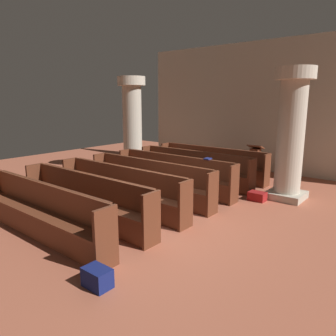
% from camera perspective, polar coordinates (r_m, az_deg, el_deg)
% --- Properties ---
extents(ground_plane, '(19.20, 19.20, 0.00)m').
position_cam_1_polar(ground_plane, '(7.11, -2.73, -8.72)').
color(ground_plane, '#AD5B42').
extents(back_wall, '(10.00, 0.16, 4.50)m').
position_cam_1_polar(back_wall, '(11.88, 17.42, 10.24)').
color(back_wall, beige).
rests_on(back_wall, ground).
extents(pew_row_0, '(3.87, 0.47, 0.98)m').
position_cam_1_polar(pew_row_0, '(10.61, 7.65, 1.13)').
color(pew_row_0, brown).
rests_on(pew_row_0, ground).
extents(pew_row_1, '(3.87, 0.46, 0.98)m').
position_cam_1_polar(pew_row_1, '(9.79, 4.57, 0.27)').
color(pew_row_1, brown).
rests_on(pew_row_1, ground).
extents(pew_row_2, '(3.87, 0.46, 0.98)m').
position_cam_1_polar(pew_row_2, '(9.00, 0.94, -0.75)').
color(pew_row_2, brown).
rests_on(pew_row_2, ground).
extents(pew_row_3, '(3.87, 0.47, 0.98)m').
position_cam_1_polar(pew_row_3, '(8.25, -3.38, -1.95)').
color(pew_row_3, brown).
rests_on(pew_row_3, ground).
extents(pew_row_4, '(3.87, 0.46, 0.98)m').
position_cam_1_polar(pew_row_4, '(7.57, -8.52, -3.36)').
color(pew_row_4, brown).
rests_on(pew_row_4, ground).
extents(pew_row_5, '(3.87, 0.46, 0.98)m').
position_cam_1_polar(pew_row_5, '(6.96, -14.63, -5.00)').
color(pew_row_5, brown).
rests_on(pew_row_5, ground).
extents(pew_row_6, '(3.87, 0.47, 0.98)m').
position_cam_1_polar(pew_row_6, '(6.46, -21.84, -6.85)').
color(pew_row_6, brown).
rests_on(pew_row_6, ground).
extents(pillar_aisle_side, '(0.95, 0.95, 3.29)m').
position_cam_1_polar(pillar_aisle_side, '(8.61, 21.03, 5.92)').
color(pillar_aisle_side, '#B6AD9A').
rests_on(pillar_aisle_side, ground).
extents(pillar_far_side, '(0.95, 0.95, 3.29)m').
position_cam_1_polar(pillar_far_side, '(11.43, -6.37, 7.98)').
color(pillar_far_side, '#B6AD9A').
rests_on(pillar_far_side, ground).
extents(lectern, '(0.48, 0.45, 1.08)m').
position_cam_1_polar(lectern, '(10.96, 15.16, 0.79)').
color(lectern, '#562B1A').
rests_on(lectern, ground).
extents(hymn_book, '(0.16, 0.19, 0.03)m').
position_cam_1_polar(hymn_book, '(8.48, 7.08, 1.66)').
color(hymn_book, navy).
rests_on(hymn_book, pew_row_2).
extents(kneeler_box_navy, '(0.40, 0.27, 0.28)m').
position_cam_1_polar(kneeler_box_navy, '(4.73, -12.47, -18.50)').
color(kneeler_box_navy, navy).
rests_on(kneeler_box_navy, ground).
extents(kneeler_box_red, '(0.42, 0.31, 0.22)m').
position_cam_1_polar(kneeler_box_red, '(8.50, 15.59, -4.86)').
color(kneeler_box_red, maroon).
rests_on(kneeler_box_red, ground).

